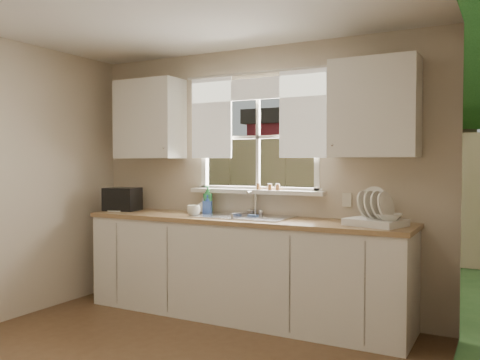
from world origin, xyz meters
The scene contains 19 objects.
room_walls centered at (0.00, -0.07, 1.24)m, with size 3.62×4.02×2.50m.
window centered at (0.00, 2.00, 1.49)m, with size 1.38×0.16×1.06m.
curtains centered at (0.00, 1.95, 1.93)m, with size 1.50×0.03×0.81m.
base_cabinets centered at (0.00, 1.68, 0.43)m, with size 3.00×0.62×0.87m, color white.
countertop centered at (0.00, 1.68, 0.89)m, with size 3.04×0.65×0.04m, color #9C794E.
upper_cabinet_left centered at (-1.15, 1.82, 1.85)m, with size 0.70×0.33×0.80m, color white.
upper_cabinet_right centered at (1.15, 1.82, 1.85)m, with size 0.70×0.33×0.80m, color white.
wall_outlet centered at (0.88, 1.99, 1.08)m, with size 0.08×0.01×0.12m, color beige.
sill_jars centered at (0.15, 1.94, 1.18)m, with size 0.24×0.04×0.06m.
backyard centered at (0.58, 8.42, 3.46)m, with size 20.00×10.00×6.13m.
sink centered at (0.00, 1.71, 0.84)m, with size 0.88×0.52×0.40m.
dish_rack centered at (1.21, 1.65, 0.98)m, with size 0.50×0.43×0.30m.
bowl centered at (1.33, 1.60, 0.99)m, with size 0.20×0.20×0.05m, color silver.
soap_bottle_a centered at (-0.48, 1.87, 1.04)m, with size 0.10×0.10×0.27m, color green.
soap_bottle_b centered at (-0.46, 1.84, 1.00)m, with size 0.08×0.08×0.18m, color blue.
soap_bottle_c centered at (-0.51, 1.84, 0.99)m, with size 0.12×0.12×0.15m, color beige.
saucer centered at (-1.40, 1.59, 0.92)m, with size 0.17×0.17×0.01m, color white.
cup centered at (-0.46, 1.59, 0.96)m, with size 0.13×0.13×0.10m, color white.
black_appliance centered at (-1.40, 1.69, 1.03)m, with size 0.32×0.28×0.24m, color black.
Camera 1 is at (2.14, -2.35, 1.41)m, focal length 38.00 mm.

